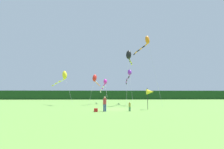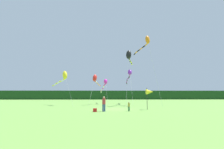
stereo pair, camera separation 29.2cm
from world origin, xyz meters
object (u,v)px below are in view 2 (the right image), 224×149
(kite_purple, at_px, (129,74))
(kite_yellow, at_px, (64,76))
(banner_flag_pole, at_px, (150,92))
(cooler_box, at_px, (95,110))
(person_child, at_px, (129,106))
(kite_orange, at_px, (146,41))
(person_adult, at_px, (104,103))
(kite_black, at_px, (129,56))
(kite_red, at_px, (95,79))
(kite_magenta, at_px, (105,84))

(kite_purple, bearing_deg, kite_yellow, -166.34)
(kite_purple, bearing_deg, banner_flag_pole, -85.29)
(cooler_box, bearing_deg, person_child, 7.79)
(cooler_box, height_order, kite_orange, kite_orange)
(person_adult, height_order, cooler_box, person_adult)
(kite_yellow, relative_size, kite_black, 0.66)
(kite_orange, height_order, kite_purple, kite_orange)
(cooler_box, relative_size, kite_orange, 0.03)
(cooler_box, distance_m, kite_orange, 18.14)
(banner_flag_pole, distance_m, kite_red, 12.87)
(kite_magenta, bearing_deg, person_adult, -89.39)
(kite_yellow, xyz_separation_m, kite_black, (11.46, -2.19, 3.35))
(cooler_box, distance_m, banner_flag_pole, 7.43)
(cooler_box, height_order, kite_magenta, kite_magenta)
(cooler_box, relative_size, kite_yellow, 0.07)
(person_adult, height_order, person_child, person_adult)
(kite_orange, height_order, kite_yellow, kite_orange)
(banner_flag_pole, height_order, kite_purple, kite_purple)
(banner_flag_pole, xyz_separation_m, kite_magenta, (-5.91, 14.08, 1.93))
(banner_flag_pole, xyz_separation_m, kite_orange, (1.82, 8.73, 9.41))
(kite_red, bearing_deg, kite_magenta, 67.11)
(person_adult, height_order, kite_black, kite_black)
(person_child, xyz_separation_m, kite_purple, (1.91, 13.97, 5.28))
(person_child, bearing_deg, kite_purple, 82.21)
(kite_purple, bearing_deg, person_adult, -108.50)
(kite_purple, bearing_deg, kite_black, -97.74)
(kite_magenta, bearing_deg, person_child, -79.36)
(kite_orange, bearing_deg, kite_magenta, 145.34)
(person_adult, xyz_separation_m, kite_magenta, (-0.17, 16.27, 3.21))
(banner_flag_pole, bearing_deg, kite_magenta, 112.79)
(person_adult, relative_size, banner_flag_pole, 0.61)
(kite_red, height_order, kite_black, kite_black)
(person_child, distance_m, cooler_box, 3.86)
(kite_red, xyz_separation_m, kite_purple, (6.62, 1.95, 1.10))
(kite_magenta, xyz_separation_m, kite_yellow, (-7.23, -5.02, 1.03))
(cooler_box, distance_m, kite_yellow, 14.12)
(person_child, distance_m, kite_red, 13.57)
(cooler_box, relative_size, kite_red, 0.06)
(kite_black, relative_size, kite_purple, 0.92)
(cooler_box, xyz_separation_m, kite_orange, (8.52, 11.21, 11.43))
(kite_purple, bearing_deg, kite_magenta, 157.21)
(kite_orange, xyz_separation_m, kite_yellow, (-14.97, 0.32, -6.45))
(person_adult, distance_m, kite_purple, 15.77)
(person_child, distance_m, kite_purple, 15.05)
(person_adult, xyz_separation_m, kite_red, (-1.87, 12.26, 3.85))
(banner_flag_pole, height_order, kite_magenta, kite_magenta)
(kite_red, bearing_deg, banner_flag_pole, -52.90)
(kite_red, height_order, kite_yellow, kite_yellow)
(person_adult, xyz_separation_m, kite_orange, (7.56, 10.93, 10.69))
(person_child, bearing_deg, kite_orange, 66.18)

